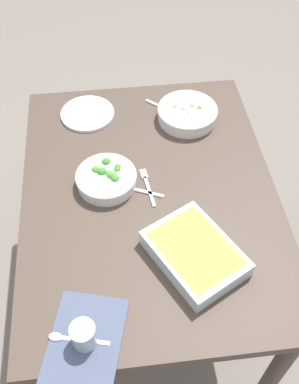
{
  "coord_description": "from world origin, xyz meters",
  "views": [
    {
      "loc": [
        -1.0,
        0.12,
        1.97
      ],
      "look_at": [
        0.0,
        0.0,
        0.74
      ],
      "focal_mm": 41.97,
      "sensor_mm": 36.0,
      "label": 1
    }
  ],
  "objects_px": {
    "broccoli_bowl": "(106,178)",
    "spoon_by_stew": "(168,110)",
    "baking_dish": "(195,253)",
    "spoon_spare": "(70,339)",
    "drink_cup": "(84,336)",
    "stew_bowl": "(187,113)",
    "side_plate": "(87,114)",
    "fork_on_table": "(147,185)",
    "spoon_by_broccoli": "(133,189)"
  },
  "relations": [
    {
      "from": "stew_bowl",
      "to": "spoon_by_stew",
      "type": "relative_size",
      "value": 1.7
    },
    {
      "from": "side_plate",
      "to": "spoon_by_stew",
      "type": "height_order",
      "value": "side_plate"
    },
    {
      "from": "baking_dish",
      "to": "side_plate",
      "type": "relative_size",
      "value": 1.67
    },
    {
      "from": "stew_bowl",
      "to": "spoon_by_stew",
      "type": "distance_m",
      "value": 0.09
    },
    {
      "from": "spoon_spare",
      "to": "spoon_by_stew",
      "type": "bearing_deg",
      "value": -23.88
    },
    {
      "from": "drink_cup",
      "to": "spoon_by_broccoli",
      "type": "bearing_deg",
      "value": -19.19
    },
    {
      "from": "broccoli_bowl",
      "to": "fork_on_table",
      "type": "bearing_deg",
      "value": -99.39
    },
    {
      "from": "spoon_by_broccoli",
      "to": "side_plate",
      "type": "bearing_deg",
      "value": 19.35
    },
    {
      "from": "broccoli_bowl",
      "to": "drink_cup",
      "type": "distance_m",
      "value": 0.58
    },
    {
      "from": "spoon_spare",
      "to": "broccoli_bowl",
      "type": "bearing_deg",
      "value": -13.54
    },
    {
      "from": "fork_on_table",
      "to": "broccoli_bowl",
      "type": "bearing_deg",
      "value": 80.61
    },
    {
      "from": "stew_bowl",
      "to": "spoon_by_stew",
      "type": "height_order",
      "value": "stew_bowl"
    },
    {
      "from": "stew_bowl",
      "to": "spoon_spare",
      "type": "bearing_deg",
      "value": 151.12
    },
    {
      "from": "broccoli_bowl",
      "to": "spoon_spare",
      "type": "height_order",
      "value": "broccoli_bowl"
    },
    {
      "from": "side_plate",
      "to": "spoon_by_broccoli",
      "type": "height_order",
      "value": "side_plate"
    },
    {
      "from": "baking_dish",
      "to": "spoon_spare",
      "type": "distance_m",
      "value": 0.45
    },
    {
      "from": "spoon_by_stew",
      "to": "spoon_spare",
      "type": "height_order",
      "value": "same"
    },
    {
      "from": "baking_dish",
      "to": "drink_cup",
      "type": "distance_m",
      "value": 0.42
    },
    {
      "from": "broccoli_bowl",
      "to": "baking_dish",
      "type": "xyz_separation_m",
      "value": [
        -0.34,
        -0.26,
        0.0
      ]
    },
    {
      "from": "stew_bowl",
      "to": "spoon_spare",
      "type": "distance_m",
      "value": 0.99
    },
    {
      "from": "spoon_by_broccoli",
      "to": "stew_bowl",
      "type": "bearing_deg",
      "value": -35.84
    },
    {
      "from": "stew_bowl",
      "to": "drink_cup",
      "type": "distance_m",
      "value": 0.98
    },
    {
      "from": "side_plate",
      "to": "spoon_spare",
      "type": "height_order",
      "value": "side_plate"
    },
    {
      "from": "stew_bowl",
      "to": "spoon_by_broccoli",
      "type": "xyz_separation_m",
      "value": [
        -0.35,
        0.25,
        -0.03
      ]
    },
    {
      "from": "spoon_by_stew",
      "to": "stew_bowl",
      "type": "bearing_deg",
      "value": -131.66
    },
    {
      "from": "baking_dish",
      "to": "spoon_by_broccoli",
      "type": "relative_size",
      "value": 2.19
    },
    {
      "from": "drink_cup",
      "to": "baking_dish",
      "type": "bearing_deg",
      "value": -56.95
    },
    {
      "from": "stew_bowl",
      "to": "fork_on_table",
      "type": "relative_size",
      "value": 1.37
    },
    {
      "from": "stew_bowl",
      "to": "side_plate",
      "type": "distance_m",
      "value": 0.41
    },
    {
      "from": "broccoli_bowl",
      "to": "fork_on_table",
      "type": "distance_m",
      "value": 0.15
    },
    {
      "from": "broccoli_bowl",
      "to": "spoon_by_stew",
      "type": "bearing_deg",
      "value": -36.82
    },
    {
      "from": "spoon_by_stew",
      "to": "spoon_by_broccoli",
      "type": "height_order",
      "value": "same"
    },
    {
      "from": "stew_bowl",
      "to": "drink_cup",
      "type": "height_order",
      "value": "drink_cup"
    },
    {
      "from": "spoon_by_stew",
      "to": "spoon_spare",
      "type": "xyz_separation_m",
      "value": [
        -0.93,
        0.41,
        0.0
      ]
    },
    {
      "from": "stew_bowl",
      "to": "baking_dish",
      "type": "relative_size",
      "value": 0.66
    },
    {
      "from": "spoon_by_broccoli",
      "to": "broccoli_bowl",
      "type": "bearing_deg",
      "value": 65.48
    },
    {
      "from": "broccoli_bowl",
      "to": "side_plate",
      "type": "height_order",
      "value": "broccoli_bowl"
    },
    {
      "from": "broccoli_bowl",
      "to": "spoon_by_stew",
      "type": "height_order",
      "value": "broccoli_bowl"
    },
    {
      "from": "drink_cup",
      "to": "spoon_spare",
      "type": "xyz_separation_m",
      "value": [
        0.01,
        0.04,
        -0.03
      ]
    },
    {
      "from": "broccoli_bowl",
      "to": "spoon_spare",
      "type": "distance_m",
      "value": 0.58
    },
    {
      "from": "spoon_by_broccoli",
      "to": "fork_on_table",
      "type": "bearing_deg",
      "value": -71.14
    },
    {
      "from": "spoon_spare",
      "to": "baking_dish",
      "type": "bearing_deg",
      "value": -60.98
    },
    {
      "from": "baking_dish",
      "to": "fork_on_table",
      "type": "relative_size",
      "value": 2.07
    },
    {
      "from": "fork_on_table",
      "to": "spoon_spare",
      "type": "bearing_deg",
      "value": 152.58
    },
    {
      "from": "broccoli_bowl",
      "to": "baking_dish",
      "type": "relative_size",
      "value": 0.59
    },
    {
      "from": "side_plate",
      "to": "spoon_by_broccoli",
      "type": "distance_m",
      "value": 0.45
    },
    {
      "from": "stew_bowl",
      "to": "side_plate",
      "type": "xyz_separation_m",
      "value": [
        0.07,
        0.4,
        -0.03
      ]
    },
    {
      "from": "spoon_by_stew",
      "to": "spoon_spare",
      "type": "distance_m",
      "value": 1.02
    },
    {
      "from": "side_plate",
      "to": "broccoli_bowl",
      "type": "bearing_deg",
      "value": -171.36
    },
    {
      "from": "broccoli_bowl",
      "to": "spoon_spare",
      "type": "relative_size",
      "value": 1.25
    }
  ]
}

